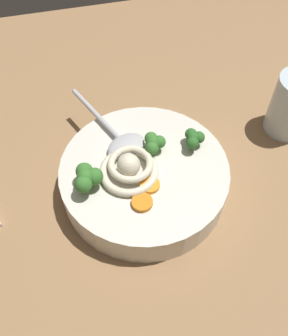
{
  "coord_description": "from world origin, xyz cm",
  "views": [
    {
      "loc": [
        -30.07,
        8.06,
        53.5
      ],
      "look_at": [
        2.39,
        0.03,
        7.95
      ],
      "focal_mm": 41.54,
      "sensor_mm": 36.0,
      "label": 1
    }
  ],
  "objects": [
    {
      "name": "broccoli_floret_center",
      "position": [
        4.66,
        -8.14,
        9.72
      ],
      "size": [
        3.57,
        3.08,
        2.83
      ],
      "color": "#7A9E60",
      "rests_on": "soup_bowl"
    },
    {
      "name": "broccoli_floret_rear",
      "position": [
        1.0,
        8.34,
        10.3
      ],
      "size": [
        4.73,
        4.07,
        3.74
      ],
      "color": "#7A9E60",
      "rests_on": "soup_bowl"
    },
    {
      "name": "carrot_slice_left",
      "position": [
        -3.42,
        1.72,
        8.29
      ],
      "size": [
        2.92,
        2.92,
        0.67
      ],
      "primitive_type": "cylinder",
      "color": "orange",
      "rests_on": "soup_bowl"
    },
    {
      "name": "broccoli_floret_far",
      "position": [
        5.11,
        -2.1,
        9.86
      ],
      "size": [
        3.84,
        3.31,
        3.04
      ],
      "color": "#7A9E60",
      "rests_on": "soup_bowl"
    },
    {
      "name": "soup_bowl",
      "position": [
        2.39,
        0.03,
        5.47
      ],
      "size": [
        24.97,
        24.97,
        5.15
      ],
      "color": "silver",
      "rests_on": "table_slab"
    },
    {
      "name": "noodle_pile",
      "position": [
        2.05,
        2.26,
        9.13
      ],
      "size": [
        9.4,
        9.22,
        3.78
      ],
      "color": "beige",
      "rests_on": "soup_bowl"
    },
    {
      "name": "soup_spoon",
      "position": [
        7.67,
        2.31,
        8.75
      ],
      "size": [
        17.14,
        9.93,
        1.6
      ],
      "rotation": [
        0.0,
        0.0,
        0.41
      ],
      "color": "#B7B7BC",
      "rests_on": "soup_bowl"
    },
    {
      "name": "table_slab",
      "position": [
        0.0,
        0.0,
        1.4
      ],
      "size": [
        109.79,
        109.79,
        2.81
      ],
      "primitive_type": "cube",
      "color": "#936D47",
      "rests_on": "ground"
    },
    {
      "name": "carrot_slice_front",
      "position": [
        -0.88,
        -0.2,
        8.28
      ],
      "size": [
        2.84,
        2.84,
        0.66
      ],
      "primitive_type": "cylinder",
      "color": "orange",
      "rests_on": "soup_bowl"
    }
  ]
}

